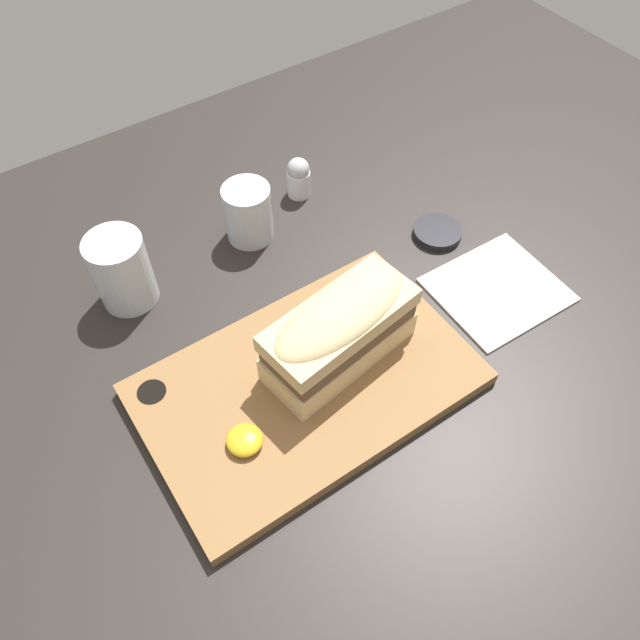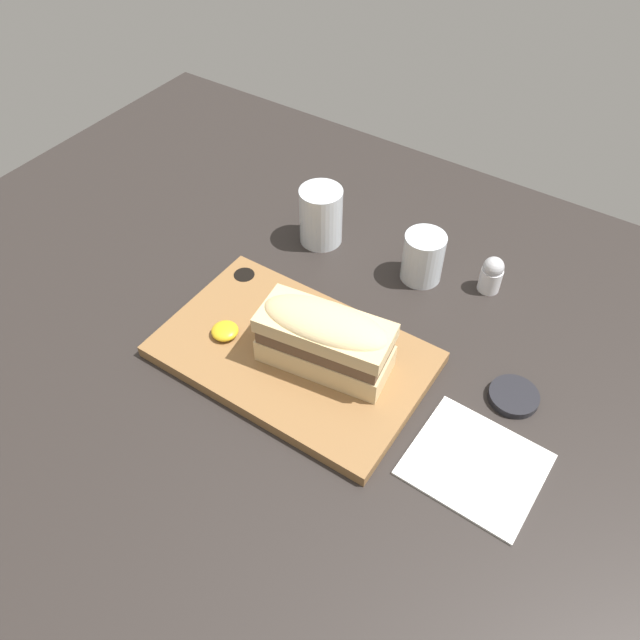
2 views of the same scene
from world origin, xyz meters
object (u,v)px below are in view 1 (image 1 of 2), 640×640
(napkin, at_px, (497,290))
(condiment_dish, at_px, (437,232))
(sandwich, at_px, (340,329))
(serving_board, at_px, (306,384))
(wine_glass, at_px, (248,214))
(salt_shaker, at_px, (299,177))
(water_glass, at_px, (123,274))

(napkin, relative_size, condiment_dish, 2.40)
(sandwich, xyz_separation_m, condiment_dish, (0.24, 0.10, -0.07))
(sandwich, relative_size, condiment_dish, 2.79)
(sandwich, bearing_deg, napkin, -5.43)
(serving_board, xyz_separation_m, condiment_dish, (0.29, 0.11, -0.00))
(wine_glass, bearing_deg, napkin, -51.38)
(salt_shaker, bearing_deg, serving_board, -121.49)
(condiment_dish, bearing_deg, napkin, -90.56)
(sandwich, relative_size, salt_shaker, 3.02)
(water_glass, bearing_deg, serving_board, -65.19)
(condiment_dish, bearing_deg, salt_shaker, 122.04)
(sandwich, distance_m, condiment_dish, 0.27)
(wine_glass, height_order, salt_shaker, wine_glass)
(wine_glass, bearing_deg, sandwich, -95.35)
(serving_board, distance_m, water_glass, 0.27)
(water_glass, height_order, salt_shaker, water_glass)
(serving_board, xyz_separation_m, water_glass, (-0.11, 0.25, 0.03))
(serving_board, relative_size, salt_shaker, 5.99)
(serving_board, height_order, napkin, serving_board)
(salt_shaker, xyz_separation_m, condiment_dish, (0.11, -0.18, -0.03))
(water_glass, xyz_separation_m, wine_glass, (0.19, 0.01, -0.00))
(water_glass, distance_m, condiment_dish, 0.43)
(salt_shaker, bearing_deg, napkin, -69.67)
(water_glass, xyz_separation_m, salt_shaker, (0.29, 0.04, -0.01))
(condiment_dish, bearing_deg, wine_glass, 145.71)
(water_glass, xyz_separation_m, napkin, (0.41, -0.26, -0.04))
(sandwich, xyz_separation_m, water_glass, (-0.16, 0.24, -0.03))
(wine_glass, distance_m, condiment_dish, 0.27)
(serving_board, bearing_deg, napkin, -3.17)
(wine_glass, xyz_separation_m, napkin, (0.22, -0.27, -0.04))
(wine_glass, relative_size, salt_shaker, 1.32)
(serving_board, bearing_deg, condiment_dish, 20.09)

